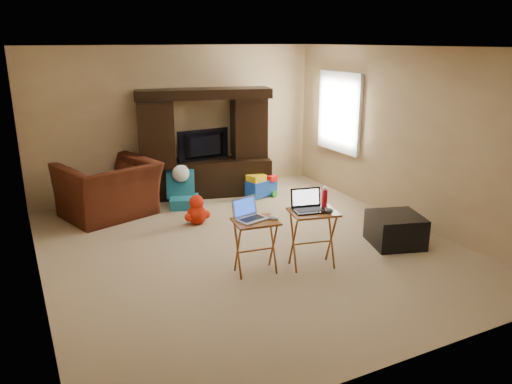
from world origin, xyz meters
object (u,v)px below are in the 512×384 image
tray_table_left (256,247)px  mouse_right (329,210)px  television (206,146)px  push_toy (261,185)px  tray_table_right (313,239)px  laptop_left (252,210)px  recliner (109,190)px  child_rocker (184,189)px  ottoman (395,230)px  laptop_right (310,201)px  mouse_left (274,218)px  entertainment_center (205,143)px  plush_toy (197,209)px  water_bottle (324,198)px

tray_table_left → mouse_right: 0.93m
television → push_toy: 1.15m
tray_table_right → laptop_left: bearing=177.5°
recliner → push_toy: 2.53m
child_rocker → ottoman: 3.34m
recliner → ottoman: (3.12, -2.78, -0.22)m
recliner → tray_table_right: recliner is taller
television → ottoman: size_ratio=1.46×
laptop_right → mouse_right: laptop_right is taller
laptop_right → mouse_left: bearing=-176.0°
ottoman → mouse_right: 1.33m
laptop_left → laptop_right: laptop_right is taller
ottoman → laptop_right: laptop_right is taller
mouse_left → tray_table_right: bearing=-9.8°
entertainment_center → child_rocker: bearing=-124.8°
plush_toy → laptop_right: 2.13m
tray_table_left → tray_table_right: tray_table_right is taller
tray_table_left → laptop_right: bearing=-4.9°
plush_toy → laptop_left: 1.84m
television → push_toy: bearing=144.9°
child_rocker → push_toy: bearing=19.7°
tray_table_right → mouse_left: size_ratio=5.34×
child_rocker → push_toy: 1.37m
laptop_left → mouse_right: 0.88m
plush_toy → tray_table_right: 2.08m
push_toy → tray_table_left: size_ratio=0.83×
tray_table_right → laptop_left: (-0.70, 0.18, 0.41)m
recliner → child_rocker: recliner is taller
laptop_right → mouse_left: (-0.44, 0.06, -0.15)m
plush_toy → mouse_left: mouse_left is taller
laptop_right → water_bottle: (0.24, 0.06, -0.01)m
tray_table_left → child_rocker: bearing=96.3°
mouse_left → push_toy: bearing=65.5°
plush_toy → tray_table_left: bearing=-88.2°
mouse_right → water_bottle: size_ratio=0.66×
mouse_left → recliner: bearing=115.1°
mouse_left → mouse_right: size_ratio=0.92×
laptop_left → mouse_left: size_ratio=2.58×
mouse_left → water_bottle: water_bottle is taller
push_toy → water_bottle: size_ratio=2.50×
entertainment_center → plush_toy: 1.61m
water_bottle → tray_table_left: bearing=175.2°
entertainment_center → tray_table_left: (-0.59, -3.10, -0.59)m
plush_toy → ottoman: size_ratio=0.71×
television → plush_toy: 1.56m
plush_toy → mouse_right: 2.29m
television → mouse_left: television is taller
push_toy → mouse_right: size_ratio=3.79×
television → mouse_left: 3.16m
mouse_right → water_bottle: 0.23m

